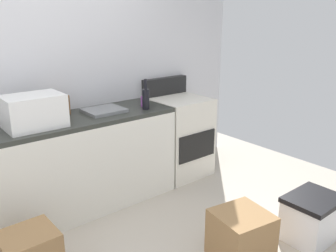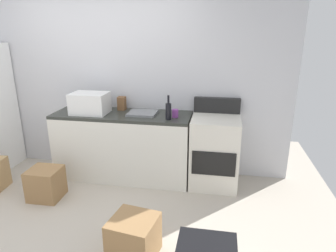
# 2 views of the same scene
# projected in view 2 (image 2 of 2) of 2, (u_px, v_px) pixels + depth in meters

# --- Properties ---
(ground_plane) EXTENTS (6.00, 6.00, 0.00)m
(ground_plane) POSITION_uv_depth(u_px,v_px,m) (62.00, 226.00, 3.09)
(ground_plane) COLOR #B2A899
(wall_back) EXTENTS (5.00, 0.10, 2.60)m
(wall_back) POSITION_uv_depth(u_px,v_px,m) (108.00, 78.00, 4.14)
(wall_back) COLOR silver
(wall_back) RESTS_ON ground_plane
(kitchen_counter) EXTENTS (1.80, 0.60, 0.90)m
(kitchen_counter) POSITION_uv_depth(u_px,v_px,m) (123.00, 145.00, 4.03)
(kitchen_counter) COLOR silver
(kitchen_counter) RESTS_ON ground_plane
(stove_oven) EXTENTS (0.60, 0.61, 1.10)m
(stove_oven) POSITION_uv_depth(u_px,v_px,m) (214.00, 150.00, 3.82)
(stove_oven) COLOR silver
(stove_oven) RESTS_ON ground_plane
(microwave) EXTENTS (0.46, 0.34, 0.27)m
(microwave) POSITION_uv_depth(u_px,v_px,m) (90.00, 103.00, 3.86)
(microwave) COLOR white
(microwave) RESTS_ON kitchen_counter
(sink_basin) EXTENTS (0.36, 0.32, 0.03)m
(sink_basin) POSITION_uv_depth(u_px,v_px,m) (143.00, 113.00, 3.85)
(sink_basin) COLOR slate
(sink_basin) RESTS_ON kitchen_counter
(wine_bottle) EXTENTS (0.07, 0.07, 0.30)m
(wine_bottle) POSITION_uv_depth(u_px,v_px,m) (168.00, 111.00, 3.60)
(wine_bottle) COLOR black
(wine_bottle) RESTS_ON kitchen_counter
(coffee_mug) EXTENTS (0.08, 0.08, 0.10)m
(coffee_mug) POSITION_uv_depth(u_px,v_px,m) (175.00, 113.00, 3.71)
(coffee_mug) COLOR purple
(coffee_mug) RESTS_ON kitchen_counter
(knife_block) EXTENTS (0.10, 0.10, 0.18)m
(knife_block) POSITION_uv_depth(u_px,v_px,m) (122.00, 103.00, 4.04)
(knife_block) COLOR brown
(knife_block) RESTS_ON kitchen_counter
(cardboard_box_large) EXTENTS (0.45, 0.44, 0.38)m
(cardboard_box_large) POSITION_uv_depth(u_px,v_px,m) (134.00, 238.00, 2.64)
(cardboard_box_large) COLOR olive
(cardboard_box_large) RESTS_ON ground_plane
(cardboard_box_medium) EXTENTS (0.37, 0.35, 0.38)m
(cardboard_box_medium) POSITION_uv_depth(u_px,v_px,m) (46.00, 183.00, 3.56)
(cardboard_box_medium) COLOR olive
(cardboard_box_medium) RESTS_ON ground_plane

